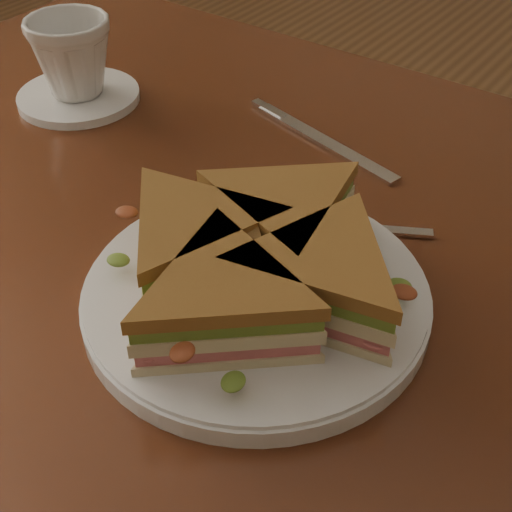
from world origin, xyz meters
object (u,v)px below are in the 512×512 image
at_px(spoon, 280,222).
at_px(knife, 315,137).
at_px(table, 263,329).
at_px(sandwich_wedges, 256,261).
at_px(plate, 256,297).
at_px(saucer, 79,97).
at_px(coffee_cup, 72,57).

relative_size(spoon, knife, 0.79).
height_order(table, sandwich_wedges, sandwich_wedges).
distance_m(sandwich_wedges, knife, 0.27).
distance_m(sandwich_wedges, spoon, 0.11).
height_order(sandwich_wedges, spoon, sandwich_wedges).
height_order(table, plate, plate).
height_order(table, saucer, saucer).
bearing_deg(knife, coffee_cup, -147.92).
height_order(plate, saucer, plate).
bearing_deg(sandwich_wedges, spoon, 113.56).
bearing_deg(coffee_cup, table, -5.11).
bearing_deg(spoon, knife, 81.93).
xyz_separation_m(plate, sandwich_wedges, (0.00, -0.00, 0.04)).
distance_m(saucer, coffee_cup, 0.05).
bearing_deg(coffee_cup, knife, 29.31).
distance_m(spoon, saucer, 0.33).
bearing_deg(saucer, sandwich_wedges, -23.40).
relative_size(sandwich_wedges, knife, 1.35).
xyz_separation_m(table, spoon, (-0.01, 0.04, 0.10)).
height_order(spoon, knife, spoon).
bearing_deg(saucer, knife, 17.79).
bearing_deg(plate, spoon, 113.56).
relative_size(sandwich_wedges, spoon, 1.71).
height_order(sandwich_wedges, coffee_cup, coffee_cup).
height_order(table, knife, knife).
relative_size(plate, spoon, 1.64).
bearing_deg(plate, knife, 111.76).
bearing_deg(table, spoon, 102.43).
distance_m(spoon, coffee_cup, 0.34).
bearing_deg(plate, table, 119.72).
xyz_separation_m(spoon, knife, (-0.06, 0.15, -0.00)).
bearing_deg(plate, coffee_cup, 156.60).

